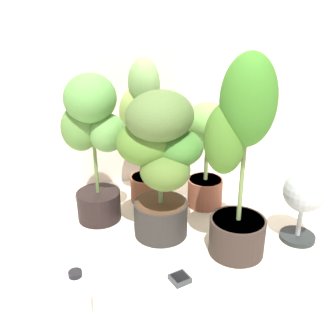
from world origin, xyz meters
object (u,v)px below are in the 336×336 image
at_px(hygrometer_box, 180,279).
at_px(potted_plant_front_right, 240,152).
at_px(floor_fan, 304,196).
at_px(potted_plant_back_center, 142,124).
at_px(potted_plant_back_left, 93,137).
at_px(nutrient_bottle, 78,299).
at_px(potted_plant_center, 160,154).
at_px(potted_plant_back_right, 204,147).

bearing_deg(hygrometer_box, potted_plant_front_right, 8.28).
xyz_separation_m(hygrometer_box, floor_fan, (0.68, 0.17, 0.24)).
height_order(potted_plant_back_center, floor_fan, potted_plant_back_center).
height_order(potted_plant_front_right, potted_plant_back_left, potted_plant_front_right).
height_order(floor_fan, nutrient_bottle, floor_fan).
distance_m(hygrometer_box, nutrient_bottle, 0.47).
bearing_deg(floor_fan, hygrometer_box, 176.50).
bearing_deg(potted_plant_front_right, nutrient_bottle, -159.29).
bearing_deg(potted_plant_back_center, floor_fan, -41.02).
xyz_separation_m(potted_plant_center, potted_plant_back_left, (-0.30, 0.24, 0.03)).
xyz_separation_m(potted_plant_back_center, floor_fan, (0.70, -0.61, -0.23)).
distance_m(potted_plant_center, floor_fan, 0.74).
xyz_separation_m(potted_plant_back_center, potted_plant_back_left, (-0.28, -0.15, 0.00)).
relative_size(potted_plant_center, potted_plant_back_right, 1.22).
relative_size(potted_plant_back_center, potted_plant_back_left, 1.05).
bearing_deg(potted_plant_back_right, nutrient_bottle, -134.20).
distance_m(potted_plant_back_left, nutrient_bottle, 0.86).
bearing_deg(potted_plant_back_left, floor_fan, -24.83).
relative_size(potted_plant_front_right, floor_fan, 2.52).
bearing_deg(floor_fan, potted_plant_front_right, 166.07).
relative_size(potted_plant_back_right, hygrometer_box, 6.26).
bearing_deg(potted_plant_back_left, nutrient_bottle, -100.27).
height_order(potted_plant_back_center, hygrometer_box, potted_plant_back_center).
bearing_deg(potted_plant_front_right, potted_plant_center, 142.33).
bearing_deg(potted_plant_back_center, potted_plant_front_right, -62.69).
xyz_separation_m(potted_plant_back_right, nutrient_bottle, (-0.75, -0.77, -0.25)).
relative_size(potted_plant_center, nutrient_bottle, 3.15).
xyz_separation_m(potted_plant_back_center, potted_plant_front_right, (0.32, -0.63, 0.04)).
height_order(potted_plant_center, nutrient_bottle, potted_plant_center).
xyz_separation_m(potted_plant_back_right, potted_plant_front_right, (-0.01, -0.49, 0.16)).
distance_m(potted_plant_back_right, hygrometer_box, 0.79).
distance_m(potted_plant_back_center, nutrient_bottle, 1.07).
bearing_deg(nutrient_bottle, potted_plant_back_left, 79.73).
xyz_separation_m(potted_plant_center, floor_fan, (0.68, -0.21, -0.20)).
height_order(potted_plant_center, potted_plant_back_center, potted_plant_back_center).
bearing_deg(potted_plant_back_center, hygrometer_box, -88.64).
xyz_separation_m(potted_plant_front_right, hygrometer_box, (-0.31, -0.15, -0.52)).
height_order(potted_plant_back_center, potted_plant_back_right, potted_plant_back_center).
bearing_deg(potted_plant_back_center, potted_plant_back_left, -151.33).
xyz_separation_m(potted_plant_back_right, potted_plant_back_left, (-0.61, -0.01, 0.12)).
bearing_deg(potted_plant_back_right, floor_fan, -51.92).
relative_size(potted_plant_back_center, potted_plant_back_right, 1.37).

